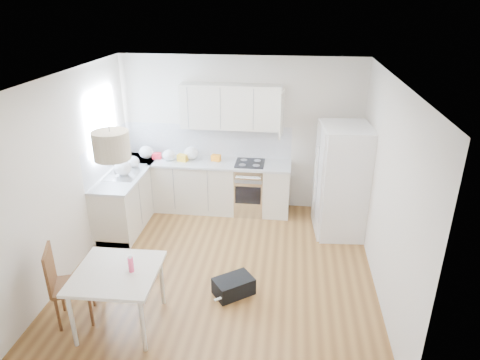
% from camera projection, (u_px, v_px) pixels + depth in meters
% --- Properties ---
extents(floor, '(4.20, 4.20, 0.00)m').
position_uv_depth(floor, '(223.00, 267.00, 6.15)').
color(floor, brown).
rests_on(floor, ground).
extents(ceiling, '(4.20, 4.20, 0.00)m').
position_uv_depth(ceiling, '(219.00, 78.00, 5.08)').
color(ceiling, white).
rests_on(ceiling, wall_back).
extents(wall_back, '(4.20, 0.00, 4.20)m').
position_uv_depth(wall_back, '(241.00, 134.00, 7.53)').
color(wall_back, silver).
rests_on(wall_back, floor).
extents(wall_left, '(0.00, 4.20, 4.20)m').
position_uv_depth(wall_left, '(70.00, 174.00, 5.85)').
color(wall_left, silver).
rests_on(wall_left, floor).
extents(wall_right, '(0.00, 4.20, 4.20)m').
position_uv_depth(wall_right, '(386.00, 190.00, 5.38)').
color(wall_right, silver).
rests_on(wall_right, floor).
extents(window_glassblock, '(0.02, 1.00, 1.00)m').
position_uv_depth(window_glassblock, '(102.00, 123.00, 6.74)').
color(window_glassblock, '#BFE0F9').
rests_on(window_glassblock, wall_left).
extents(cabinets_back, '(3.00, 0.60, 0.88)m').
position_uv_depth(cabinets_back, '(205.00, 186.00, 7.69)').
color(cabinets_back, silver).
rests_on(cabinets_back, floor).
extents(cabinets_left, '(0.60, 1.80, 0.88)m').
position_uv_depth(cabinets_left, '(129.00, 197.00, 7.27)').
color(cabinets_left, silver).
rests_on(cabinets_left, floor).
extents(counter_back, '(3.02, 0.64, 0.04)m').
position_uv_depth(counter_back, '(205.00, 162.00, 7.50)').
color(counter_back, '#ACAEB1').
rests_on(counter_back, cabinets_back).
extents(counter_left, '(0.64, 1.82, 0.04)m').
position_uv_depth(counter_left, '(127.00, 172.00, 7.09)').
color(counter_left, '#ACAEB1').
rests_on(counter_left, cabinets_left).
extents(backsplash_back, '(3.00, 0.01, 0.58)m').
position_uv_depth(backsplash_back, '(207.00, 140.00, 7.65)').
color(backsplash_back, white).
rests_on(backsplash_back, wall_back).
extents(backsplash_left, '(0.01, 1.80, 0.58)m').
position_uv_depth(backsplash_left, '(107.00, 154.00, 7.00)').
color(backsplash_left, white).
rests_on(backsplash_left, wall_left).
extents(upper_cabinets, '(1.70, 0.32, 0.75)m').
position_uv_depth(upper_cabinets, '(231.00, 107.00, 7.19)').
color(upper_cabinets, silver).
rests_on(upper_cabinets, wall_back).
extents(range_oven, '(0.50, 0.61, 0.88)m').
position_uv_depth(range_oven, '(250.00, 189.00, 7.60)').
color(range_oven, silver).
rests_on(range_oven, floor).
extents(sink, '(0.50, 0.80, 0.16)m').
position_uv_depth(sink, '(125.00, 173.00, 7.04)').
color(sink, silver).
rests_on(sink, counter_left).
extents(refrigerator, '(0.92, 0.96, 1.79)m').
position_uv_depth(refrigerator, '(343.00, 181.00, 6.78)').
color(refrigerator, white).
rests_on(refrigerator, floor).
extents(dining_table, '(0.96, 0.96, 0.74)m').
position_uv_depth(dining_table, '(117.00, 277.00, 4.85)').
color(dining_table, beige).
rests_on(dining_table, floor).
extents(dining_chair, '(0.54, 0.54, 1.00)m').
position_uv_depth(dining_chair, '(73.00, 284.00, 5.00)').
color(dining_chair, '#4A2816').
rests_on(dining_chair, floor).
extents(drink_bottle, '(0.08, 0.08, 0.21)m').
position_uv_depth(drink_bottle, '(131.00, 263.00, 4.78)').
color(drink_bottle, '#F74470').
rests_on(drink_bottle, dining_table).
extents(gym_bag, '(0.59, 0.55, 0.23)m').
position_uv_depth(gym_bag, '(234.00, 286.00, 5.57)').
color(gym_bag, black).
rests_on(gym_bag, floor).
extents(pendant_lamp, '(0.47, 0.47, 0.30)m').
position_uv_depth(pendant_lamp, '(111.00, 145.00, 4.40)').
color(pendant_lamp, beige).
rests_on(pendant_lamp, ceiling).
extents(grocery_bag_a, '(0.26, 0.22, 0.23)m').
position_uv_depth(grocery_bag_a, '(146.00, 152.00, 7.59)').
color(grocery_bag_a, white).
rests_on(grocery_bag_a, counter_back).
extents(grocery_bag_b, '(0.22, 0.19, 0.20)m').
position_uv_depth(grocery_bag_b, '(169.00, 155.00, 7.49)').
color(grocery_bag_b, white).
rests_on(grocery_bag_b, counter_back).
extents(grocery_bag_c, '(0.26, 0.22, 0.23)m').
position_uv_depth(grocery_bag_c, '(191.00, 153.00, 7.54)').
color(grocery_bag_c, white).
rests_on(grocery_bag_c, counter_back).
extents(grocery_bag_d, '(0.22, 0.19, 0.20)m').
position_uv_depth(grocery_bag_d, '(133.00, 162.00, 7.21)').
color(grocery_bag_d, white).
rests_on(grocery_bag_d, counter_back).
extents(grocery_bag_e, '(0.28, 0.24, 0.26)m').
position_uv_depth(grocery_bag_e, '(123.00, 168.00, 6.88)').
color(grocery_bag_e, white).
rests_on(grocery_bag_e, counter_left).
extents(snack_orange, '(0.18, 0.13, 0.11)m').
position_uv_depth(snack_orange, '(216.00, 158.00, 7.50)').
color(snack_orange, orange).
rests_on(snack_orange, counter_back).
extents(snack_yellow, '(0.20, 0.15, 0.12)m').
position_uv_depth(snack_yellow, '(183.00, 158.00, 7.49)').
color(snack_yellow, gold).
rests_on(snack_yellow, counter_back).
extents(snack_red, '(0.16, 0.11, 0.11)m').
position_uv_depth(snack_red, '(157.00, 156.00, 7.60)').
color(snack_red, red).
rests_on(snack_red, counter_back).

